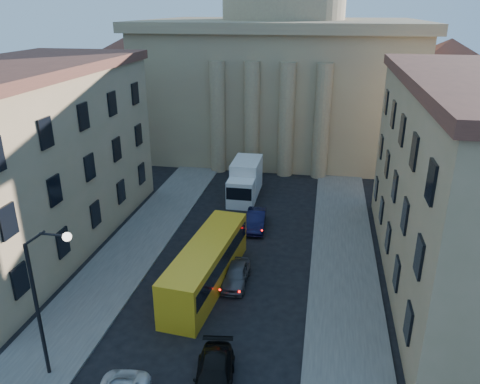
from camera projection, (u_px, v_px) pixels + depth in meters
The scene contains 10 objects.
sidewalk_left at pixel (112, 275), 34.75m from camera, with size 5.00×60.00×0.15m, color #524F4B.
sidewalk_right at pixel (345, 299), 31.88m from camera, with size 5.00×60.00×0.15m, color #524F4B.
church at pixel (281, 60), 63.17m from camera, with size 68.02×28.76×36.60m.
building_left at pixel (24, 158), 37.11m from camera, with size 11.60×26.60×14.70m.
street_lamp at pixel (44, 293), 23.42m from camera, with size 2.62×0.44×8.83m.
car_right_mid at pixel (214, 377), 24.27m from camera, with size 2.03×4.98×1.45m, color black.
car_right_far at pixel (236, 275), 33.55m from camera, with size 1.70×4.22×1.44m, color #4C4C51.
car_right_distant at pixel (256, 220), 42.00m from camera, with size 1.62×4.64×1.53m, color black.
city_bus at pixel (207, 263), 33.02m from camera, with size 3.73×11.75×3.26m.
box_truck at pixel (245, 181), 48.41m from camera, with size 2.75×6.88×3.77m.
Camera 1 is at (6.33, -9.77, 18.66)m, focal length 35.00 mm.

